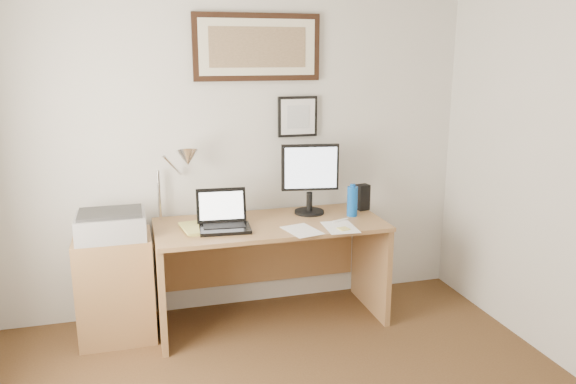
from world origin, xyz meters
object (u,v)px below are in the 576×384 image
object	(u,v)px
water_bottle	(352,201)
lcd_monitor	(310,175)
desk	(268,250)
laptop	(224,220)
printer	(111,225)
side_cabinet	(116,287)
book	(183,230)

from	to	relation	value
water_bottle	lcd_monitor	bearing A→B (deg)	153.23
desk	laptop	distance (m)	0.46
printer	side_cabinet	bearing A→B (deg)	93.04
water_bottle	lcd_monitor	world-z (taller)	lcd_monitor
laptop	lcd_monitor	distance (m)	0.74
side_cabinet	laptop	xyz separation A→B (m)	(0.73, -0.09, 0.44)
desk	laptop	xyz separation A→B (m)	(-0.34, -0.13, 0.29)
water_bottle	book	bearing A→B (deg)	-178.17
desk	lcd_monitor	world-z (taller)	lcd_monitor
water_bottle	book	xyz separation A→B (m)	(-1.23, -0.04, -0.10)
desk	lcd_monitor	distance (m)	0.63
side_cabinet	lcd_monitor	bearing A→B (deg)	3.94
book	desk	bearing A→B (deg)	11.02
book	laptop	bearing A→B (deg)	-1.99
side_cabinet	water_bottle	size ratio (longest dim) A/B	3.33
water_bottle	side_cabinet	bearing A→B (deg)	178.50
water_bottle	book	distance (m)	1.23
desk	lcd_monitor	size ratio (longest dim) A/B	3.08
desk	printer	distance (m)	1.11
printer	book	bearing A→B (deg)	-6.52
water_bottle	printer	distance (m)	1.69
desk	lcd_monitor	xyz separation A→B (m)	(0.34, 0.06, 0.53)
desk	book	bearing A→B (deg)	-168.98
side_cabinet	printer	xyz separation A→B (m)	(0.00, -0.03, 0.45)
lcd_monitor	printer	distance (m)	1.43
lcd_monitor	water_bottle	bearing A→B (deg)	-26.77
water_bottle	desk	distance (m)	0.71
book	lcd_monitor	world-z (taller)	lcd_monitor
side_cabinet	book	distance (m)	0.61
lcd_monitor	printer	xyz separation A→B (m)	(-1.41, -0.13, -0.22)
water_bottle	desk	bearing A→B (deg)	172.67
book	desk	world-z (taller)	book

